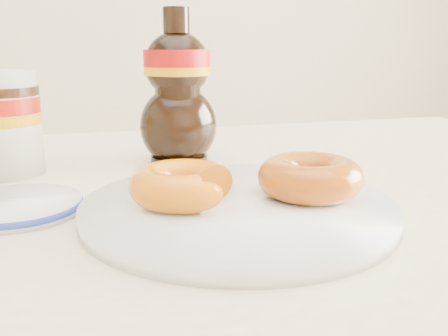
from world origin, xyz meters
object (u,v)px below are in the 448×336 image
object	(u,v)px
donut_bitten	(182,185)
nutella_jar	(3,120)
syrup_bottle	(178,87)
blue_rim_saucer	(18,206)
plate	(238,208)
donut_whole	(310,177)
dining_table	(160,276)

from	to	relation	value
donut_bitten	nutella_jar	bearing A→B (deg)	125.59
donut_bitten	syrup_bottle	distance (m)	0.24
donut_bitten	blue_rim_saucer	bearing A→B (deg)	155.67
plate	syrup_bottle	distance (m)	0.26
donut_whole	dining_table	bearing A→B (deg)	156.50
donut_whole	donut_bitten	bearing A→B (deg)	174.91
plate	blue_rim_saucer	distance (m)	0.21
donut_bitten	nutella_jar	world-z (taller)	nutella_jar
nutella_jar	blue_rim_saucer	distance (m)	0.18
plate	donut_bitten	size ratio (longest dim) A/B	3.00
plate	nutella_jar	size ratio (longest dim) A/B	2.33
dining_table	blue_rim_saucer	distance (m)	0.16
donut_bitten	donut_whole	size ratio (longest dim) A/B	0.96
plate	donut_whole	xyz separation A→B (m)	(0.07, -0.00, 0.03)
syrup_bottle	blue_rim_saucer	world-z (taller)	syrup_bottle
dining_table	blue_rim_saucer	world-z (taller)	blue_rim_saucer
blue_rim_saucer	donut_bitten	bearing A→B (deg)	-20.61
syrup_bottle	nutella_jar	bearing A→B (deg)	-177.33
nutella_jar	syrup_bottle	distance (m)	0.22
donut_bitten	blue_rim_saucer	distance (m)	0.16
dining_table	nutella_jar	bearing A→B (deg)	134.03
nutella_jar	blue_rim_saucer	bearing A→B (deg)	-80.20
donut_bitten	donut_whole	world-z (taller)	donut_whole
dining_table	plate	bearing A→B (deg)	-41.81
dining_table	blue_rim_saucer	size ratio (longest dim) A/B	11.30
donut_bitten	dining_table	bearing A→B (deg)	104.20
donut_bitten	syrup_bottle	world-z (taller)	syrup_bottle
plate	dining_table	bearing A→B (deg)	138.19
donut_whole	blue_rim_saucer	distance (m)	0.29
dining_table	donut_bitten	world-z (taller)	donut_bitten
blue_rim_saucer	syrup_bottle	bearing A→B (deg)	41.85
nutella_jar	dining_table	bearing A→B (deg)	-45.97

